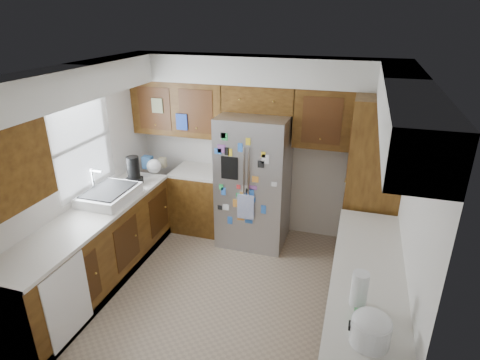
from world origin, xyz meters
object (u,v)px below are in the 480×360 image
at_px(rice_cooker, 371,328).
at_px(paper_towel, 359,289).
at_px(fridge, 254,181).
at_px(pantry, 372,183).

relative_size(rice_cooker, paper_towel, 0.99).
bearing_deg(paper_towel, fridge, 123.06).
distance_m(fridge, paper_towel, 2.59).
bearing_deg(paper_towel, pantry, 87.62).
xyz_separation_m(pantry, fridge, (-1.50, 0.05, -0.17)).
relative_size(pantry, paper_towel, 7.52).
xyz_separation_m(fridge, paper_towel, (1.41, -2.17, 0.16)).
distance_m(rice_cooker, paper_towel, 0.39).
bearing_deg(rice_cooker, fridge, 120.51).
relative_size(fridge, rice_cooker, 6.38).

